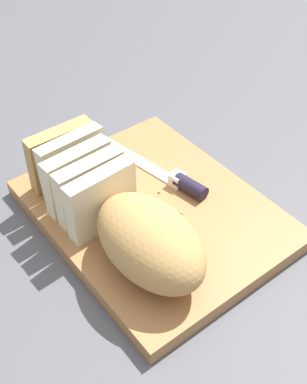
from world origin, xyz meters
The scene contains 7 objects.
ground_plane centered at (0.00, 0.00, 0.00)m, with size 3.00×3.00×0.00m, color #4C4C51.
cutting_board centered at (0.00, 0.00, 0.01)m, with size 0.36×0.29×0.02m, color #9E6B3D.
bread_loaf centered at (-0.02, 0.07, 0.07)m, with size 0.31×0.11×0.09m.
bread_knife centered at (0.03, -0.06, 0.03)m, with size 0.27×0.07×0.02m.
crumb_near_knife centered at (0.04, -0.07, 0.03)m, with size 0.00×0.00×0.00m, color tan.
crumb_near_loaf centered at (-0.04, -0.02, 0.03)m, with size 0.01×0.01×0.01m, color tan.
crumb_stray_left centered at (0.02, -0.03, 0.03)m, with size 0.00×0.00×0.00m, color tan.
Camera 1 is at (-0.40, 0.31, 0.52)m, focal length 46.06 mm.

